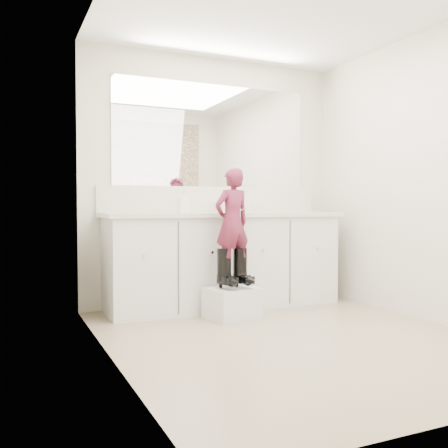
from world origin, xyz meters
name	(u,v)px	position (x,y,z in m)	size (l,w,h in m)	color
floor	(294,338)	(0.00, 0.00, 0.00)	(3.00, 3.00, 0.00)	#8C705C
ceiling	(296,0)	(0.00, 0.00, 2.40)	(3.00, 3.00, 0.00)	white
wall_back	(213,181)	(0.00, 1.50, 1.20)	(2.60, 2.60, 0.00)	beige
wall_left	(111,165)	(-1.30, 0.00, 1.20)	(3.00, 3.00, 0.00)	beige
wall_right	(430,176)	(1.30, 0.00, 1.20)	(3.00, 3.00, 0.00)	beige
vanity_cabinet	(224,262)	(0.00, 1.23, 0.42)	(2.20, 0.55, 0.85)	silver
countertop	(225,215)	(0.00, 1.21, 0.87)	(2.28, 0.58, 0.04)	beige
backsplash	(214,200)	(0.00, 1.49, 1.02)	(2.28, 0.03, 0.25)	beige
mirror	(213,136)	(0.00, 1.49, 1.64)	(2.00, 0.02, 1.00)	white
faucet	(218,207)	(0.00, 1.38, 0.94)	(0.08, 0.08, 0.10)	silver
cup	(256,207)	(0.36, 1.27, 0.94)	(0.10, 0.10, 0.10)	beige
soap_bottle	(183,202)	(-0.41, 1.20, 0.99)	(0.09, 0.09, 0.20)	white
step_stool	(232,303)	(-0.14, 0.75, 0.13)	(0.41, 0.34, 0.26)	silver
boot_left	(224,268)	(-0.22, 0.75, 0.43)	(0.12, 0.23, 0.34)	black
boot_right	(240,268)	(-0.07, 0.75, 0.43)	(0.12, 0.23, 0.34)	black
toddler	(232,222)	(-0.14, 0.75, 0.81)	(0.33, 0.22, 0.91)	#9F3155
toothbrush	(240,211)	(-0.07, 0.75, 0.91)	(0.01, 0.01, 0.14)	#D55296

